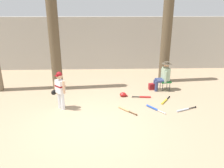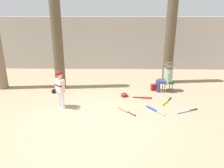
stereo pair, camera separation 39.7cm
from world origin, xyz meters
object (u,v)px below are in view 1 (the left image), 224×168
at_px(bat_blue_youth, 154,108).
at_px(tree_near_player, 52,19).
at_px(handbag_beside_stool, 153,86).
at_px(bat_red_barrel, 144,97).
at_px(folding_stool, 165,82).
at_px(seated_spectator, 163,75).
at_px(bat_aluminum_silver, 184,110).
at_px(bat_yellow_trainer, 165,101).
at_px(tree_behind_spectator, 167,26).
at_px(young_ballplayer, 60,88).
at_px(batting_helmet_red, 123,95).
at_px(bat_wood_tan, 125,110).

bearing_deg(bat_blue_youth, tree_near_player, 149.53).
height_order(handbag_beside_stool, bat_red_barrel, handbag_beside_stool).
distance_m(folding_stool, seated_spectator, 0.29).
distance_m(bat_aluminum_silver, bat_blue_youth, 1.01).
bearing_deg(bat_yellow_trainer, handbag_beside_stool, 97.81).
xyz_separation_m(tree_behind_spectator, bat_yellow_trainer, (-0.52, -2.35, -2.44)).
bearing_deg(folding_stool, bat_aluminum_silver, -85.50).
bearing_deg(handbag_beside_stool, bat_red_barrel, -121.29).
xyz_separation_m(young_ballplayer, folding_stool, (3.99, 1.64, -0.38)).
bearing_deg(bat_red_barrel, young_ballplayer, -164.39).
distance_m(tree_near_player, tree_behind_spectator, 4.76).
distance_m(handbag_beside_stool, batting_helmet_red, 1.49).
xyz_separation_m(tree_near_player, bat_yellow_trainer, (4.16, -1.53, -2.82)).
height_order(tree_near_player, bat_aluminum_silver, tree_near_player).
bearing_deg(folding_stool, bat_blue_youth, -115.28).
height_order(tree_near_player, young_ballplayer, tree_near_player).
relative_size(tree_near_player, bat_yellow_trainer, 9.13).
bearing_deg(bat_aluminum_silver, seated_spectator, 97.39).
height_order(young_ballplayer, bat_aluminum_silver, young_ballplayer).
distance_m(young_ballplayer, batting_helmet_red, 2.50).
height_order(handbag_beside_stool, bat_aluminum_silver, handbag_beside_stool).
relative_size(tree_behind_spectator, seated_spectator, 4.77).
bearing_deg(seated_spectator, bat_yellow_trainer, -99.85).
relative_size(handbag_beside_stool, bat_red_barrel, 0.48).
relative_size(young_ballplayer, batting_helmet_red, 4.36).
bearing_deg(bat_aluminum_silver, bat_blue_youth, 171.85).
xyz_separation_m(bat_aluminum_silver, bat_wood_tan, (-1.97, 0.06, 0.00)).
height_order(folding_stool, batting_helmet_red, folding_stool).
distance_m(young_ballplayer, bat_yellow_trainer, 3.77).
relative_size(bat_blue_youth, bat_yellow_trainer, 1.03).
relative_size(bat_wood_tan, bat_blue_youth, 0.92).
bearing_deg(bat_blue_youth, young_ballplayer, 176.97).
xyz_separation_m(tree_near_player, bat_red_barrel, (3.44, -1.13, -2.82)).
bearing_deg(folding_stool, handbag_beside_stool, 171.44).
bearing_deg(young_ballplayer, bat_blue_youth, -3.03).
height_order(bat_aluminum_silver, bat_blue_youth, same).
relative_size(handbag_beside_stool, bat_yellow_trainer, 0.50).
bearing_deg(tree_behind_spectator, bat_blue_youth, -109.90).
xyz_separation_m(tree_behind_spectator, seated_spectator, (-0.31, -1.14, -1.84)).
bearing_deg(bat_red_barrel, tree_behind_spectator, 57.65).
bearing_deg(bat_red_barrel, handbag_beside_stool, 58.71).
height_order(bat_red_barrel, bat_blue_youth, same).
bearing_deg(batting_helmet_red, bat_aluminum_silver, -33.83).
relative_size(seated_spectator, bat_wood_tan, 1.85).
bearing_deg(bat_blue_youth, bat_wood_tan, -175.13).
bearing_deg(bat_wood_tan, bat_yellow_trainer, 24.01).
bearing_deg(handbag_beside_stool, bat_yellow_trainer, -82.19).
distance_m(tree_behind_spectator, handbag_beside_stool, 2.67).
xyz_separation_m(seated_spectator, bat_red_barrel, (-0.92, -0.80, -0.61)).
bearing_deg(batting_helmet_red, young_ballplayer, -155.68).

